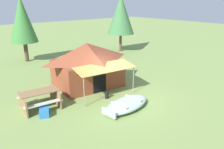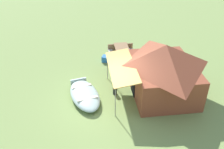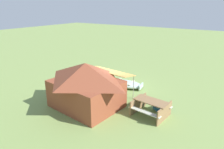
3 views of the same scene
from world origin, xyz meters
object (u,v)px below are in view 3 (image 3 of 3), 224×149
picnic_table (151,106)px  cooler_box (160,106)px  canvas_cabin_tent (86,84)px  beached_rowboat (125,84)px  fuel_can (113,91)px

picnic_table → cooler_box: size_ratio=3.12×
canvas_cabin_tent → beached_rowboat: bearing=-94.8°
fuel_can → picnic_table: bearing=158.8°
beached_rowboat → fuel_can: size_ratio=7.06×
canvas_cabin_tent → cooler_box: (-3.43, -1.84, -1.09)m
picnic_table → cooler_box: 0.91m
canvas_cabin_tent → fuel_can: canvas_cabin_tent is taller
beached_rowboat → cooler_box: size_ratio=4.57×
beached_rowboat → cooler_box: bearing=151.1°
beached_rowboat → cooler_box: (-3.13, 1.72, -0.04)m
picnic_table → beached_rowboat: bearing=-40.8°
canvas_cabin_tent → fuel_can: bearing=-98.1°
beached_rowboat → canvas_cabin_tent: canvas_cabin_tent is taller
picnic_table → fuel_can: bearing=-21.2°
cooler_box → fuel_can: 3.14m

